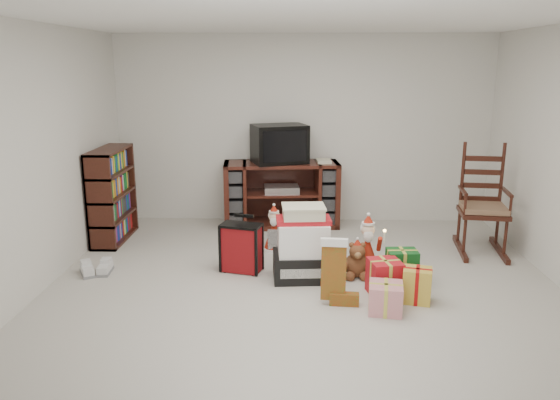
{
  "coord_description": "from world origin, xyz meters",
  "views": [
    {
      "loc": [
        -0.06,
        -4.83,
        2.13
      ],
      "look_at": [
        -0.24,
        0.6,
        0.76
      ],
      "focal_mm": 35.0,
      "sensor_mm": 36.0,
      "label": 1
    }
  ],
  "objects_px": {
    "teddy_bear": "(357,262)",
    "crt_television": "(279,144)",
    "tv_stand": "(281,194)",
    "gift_pile": "(303,248)",
    "red_suitcase": "(241,248)",
    "santa_figurine": "(367,251)",
    "gift_cluster": "(397,283)",
    "rocking_chair": "(481,213)",
    "mrs_claus_figurine": "(274,233)",
    "sneaker_pair": "(96,269)",
    "bookshelf": "(112,196)"
  },
  "relations": [
    {
      "from": "teddy_bear",
      "to": "crt_television",
      "type": "distance_m",
      "value": 2.18
    },
    {
      "from": "bookshelf",
      "to": "mrs_claus_figurine",
      "type": "distance_m",
      "value": 2.04
    },
    {
      "from": "teddy_bear",
      "to": "sneaker_pair",
      "type": "height_order",
      "value": "teddy_bear"
    },
    {
      "from": "gift_pile",
      "to": "sneaker_pair",
      "type": "bearing_deg",
      "value": 174.11
    },
    {
      "from": "gift_pile",
      "to": "gift_cluster",
      "type": "distance_m",
      "value": 0.99
    },
    {
      "from": "santa_figurine",
      "to": "gift_cluster",
      "type": "relative_size",
      "value": 0.69
    },
    {
      "from": "gift_pile",
      "to": "mrs_claus_figurine",
      "type": "distance_m",
      "value": 0.91
    },
    {
      "from": "sneaker_pair",
      "to": "gift_cluster",
      "type": "relative_size",
      "value": 0.4
    },
    {
      "from": "bookshelf",
      "to": "sneaker_pair",
      "type": "distance_m",
      "value": 1.25
    },
    {
      "from": "gift_pile",
      "to": "bookshelf",
      "type": "bearing_deg",
      "value": 148.31
    },
    {
      "from": "gift_cluster",
      "to": "sneaker_pair",
      "type": "bearing_deg",
      "value": 171.02
    },
    {
      "from": "tv_stand",
      "to": "teddy_bear",
      "type": "bearing_deg",
      "value": -70.77
    },
    {
      "from": "red_suitcase",
      "to": "teddy_bear",
      "type": "xyz_separation_m",
      "value": [
        1.19,
        -0.11,
        -0.1
      ]
    },
    {
      "from": "gift_cluster",
      "to": "gift_pile",
      "type": "bearing_deg",
      "value": 153.76
    },
    {
      "from": "teddy_bear",
      "to": "crt_television",
      "type": "relative_size",
      "value": 0.46
    },
    {
      "from": "rocking_chair",
      "to": "gift_pile",
      "type": "relative_size",
      "value": 1.74
    },
    {
      "from": "rocking_chair",
      "to": "teddy_bear",
      "type": "bearing_deg",
      "value": -142.83
    },
    {
      "from": "red_suitcase",
      "to": "mrs_claus_figurine",
      "type": "relative_size",
      "value": 1.1
    },
    {
      "from": "mrs_claus_figurine",
      "to": "sneaker_pair",
      "type": "height_order",
      "value": "mrs_claus_figurine"
    },
    {
      "from": "bookshelf",
      "to": "santa_figurine",
      "type": "bearing_deg",
      "value": -18.72
    },
    {
      "from": "rocking_chair",
      "to": "santa_figurine",
      "type": "relative_size",
      "value": 2.04
    },
    {
      "from": "tv_stand",
      "to": "crt_television",
      "type": "xyz_separation_m",
      "value": [
        -0.03,
        -0.02,
        0.67
      ]
    },
    {
      "from": "gift_pile",
      "to": "teddy_bear",
      "type": "height_order",
      "value": "gift_pile"
    },
    {
      "from": "bookshelf",
      "to": "santa_figurine",
      "type": "distance_m",
      "value": 3.16
    },
    {
      "from": "sneaker_pair",
      "to": "tv_stand",
      "type": "bearing_deg",
      "value": 24.55
    },
    {
      "from": "bookshelf",
      "to": "red_suitcase",
      "type": "xyz_separation_m",
      "value": [
        1.67,
        -1.01,
        -0.29
      ]
    },
    {
      "from": "santa_figurine",
      "to": "crt_television",
      "type": "height_order",
      "value": "crt_television"
    },
    {
      "from": "teddy_bear",
      "to": "santa_figurine",
      "type": "height_order",
      "value": "santa_figurine"
    },
    {
      "from": "rocking_chair",
      "to": "gift_cluster",
      "type": "bearing_deg",
      "value": -124.03
    },
    {
      "from": "tv_stand",
      "to": "crt_television",
      "type": "relative_size",
      "value": 1.96
    },
    {
      "from": "gift_pile",
      "to": "rocking_chair",
      "type": "bearing_deg",
      "value": 19.82
    },
    {
      "from": "bookshelf",
      "to": "rocking_chair",
      "type": "distance_m",
      "value": 4.38
    },
    {
      "from": "santa_figurine",
      "to": "sneaker_pair",
      "type": "bearing_deg",
      "value": -177.44
    },
    {
      "from": "tv_stand",
      "to": "crt_television",
      "type": "distance_m",
      "value": 0.68
    },
    {
      "from": "gift_pile",
      "to": "sneaker_pair",
      "type": "relative_size",
      "value": 2.05
    },
    {
      "from": "red_suitcase",
      "to": "gift_cluster",
      "type": "xyz_separation_m",
      "value": [
        1.51,
        -0.6,
        -0.12
      ]
    },
    {
      "from": "tv_stand",
      "to": "santa_figurine",
      "type": "distance_m",
      "value": 1.93
    },
    {
      "from": "gift_cluster",
      "to": "santa_figurine",
      "type": "bearing_deg",
      "value": 108.98
    },
    {
      "from": "rocking_chair",
      "to": "red_suitcase",
      "type": "xyz_separation_m",
      "value": [
        -2.69,
        -0.77,
        -0.18
      ]
    },
    {
      "from": "red_suitcase",
      "to": "mrs_claus_figurine",
      "type": "xyz_separation_m",
      "value": [
        0.31,
        0.67,
        -0.05
      ]
    },
    {
      "from": "tv_stand",
      "to": "gift_pile",
      "type": "relative_size",
      "value": 2.08
    },
    {
      "from": "teddy_bear",
      "to": "bookshelf",
      "type": "bearing_deg",
      "value": 158.52
    },
    {
      "from": "crt_television",
      "to": "santa_figurine",
      "type": "bearing_deg",
      "value": -78.99
    },
    {
      "from": "tv_stand",
      "to": "santa_figurine",
      "type": "xyz_separation_m",
      "value": [
        0.94,
        -1.67,
        -0.19
      ]
    },
    {
      "from": "sneaker_pair",
      "to": "crt_television",
      "type": "height_order",
      "value": "crt_television"
    },
    {
      "from": "sneaker_pair",
      "to": "gift_pile",
      "type": "bearing_deg",
      "value": -20.65
    },
    {
      "from": "tv_stand",
      "to": "rocking_chair",
      "type": "distance_m",
      "value": 2.5
    },
    {
      "from": "gift_cluster",
      "to": "crt_television",
      "type": "relative_size",
      "value": 1.16
    },
    {
      "from": "tv_stand",
      "to": "crt_television",
      "type": "height_order",
      "value": "crt_television"
    },
    {
      "from": "tv_stand",
      "to": "gift_pile",
      "type": "bearing_deg",
      "value": -86.97
    }
  ]
}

